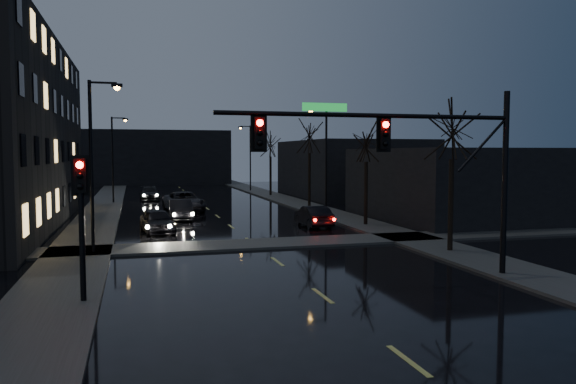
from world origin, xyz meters
TOP-DOWN VIEW (x-y plane):
  - sidewalk_left at (-8.50, 35.00)m, footprint 3.00×140.00m
  - sidewalk_right at (8.50, 35.00)m, footprint 3.00×140.00m
  - sidewalk_cross at (0.00, 18.50)m, footprint 40.00×3.00m
  - commercial_right_near at (15.50, 26.00)m, footprint 10.00×14.00m
  - commercial_right_far at (17.00, 48.00)m, footprint 12.00×18.00m
  - far_block at (-3.00, 78.00)m, footprint 22.00×10.00m
  - signal_mast at (3.85, 9.00)m, footprint 11.11×0.41m
  - signal_pole_left at (-7.50, 8.99)m, footprint 0.35×0.41m
  - tree_near at (8.40, 14.00)m, footprint 3.52×3.52m
  - tree_mid_a at (8.40, 24.00)m, footprint 3.30×3.30m
  - tree_mid_b at (8.40, 36.00)m, footprint 3.74×3.74m
  - tree_far at (8.40, 50.00)m, footprint 3.43×3.43m
  - streetlight_l_near at (-7.58, 18.00)m, footprint 1.53×0.28m
  - streetlight_l_far at (-7.58, 45.00)m, footprint 1.53×0.28m
  - streetlight_r_mid at (7.58, 30.00)m, footprint 1.53×0.28m
  - streetlight_r_far at (7.58, 58.00)m, footprint 1.53×0.28m
  - oncoming_car_a at (-4.66, 24.33)m, footprint 2.19×4.36m
  - oncoming_car_b at (-2.83, 30.24)m, footprint 1.64×4.38m
  - oncoming_car_c at (-2.09, 36.30)m, footprint 3.33×5.96m
  - oncoming_car_d at (-4.44, 48.14)m, footprint 2.00×4.66m
  - lead_car at (5.02, 24.47)m, footprint 1.44×4.11m

SIDE VIEW (x-z plane):
  - sidewalk_left at x=-8.50m, z-range 0.00..0.12m
  - sidewalk_right at x=8.50m, z-range 0.00..0.12m
  - sidewalk_cross at x=0.00m, z-range 0.00..0.12m
  - oncoming_car_d at x=-4.44m, z-range 0.00..1.34m
  - lead_car at x=5.02m, z-range 0.00..1.35m
  - oncoming_car_a at x=-4.66m, z-range 0.00..1.43m
  - oncoming_car_b at x=-2.83m, z-range 0.00..1.43m
  - oncoming_car_c at x=-2.09m, z-range 0.00..1.58m
  - commercial_right_near at x=15.50m, z-range 0.00..5.00m
  - commercial_right_far at x=17.00m, z-range 0.00..6.00m
  - signal_pole_left at x=-7.50m, z-range 0.75..5.27m
  - far_block at x=-3.00m, z-range 0.00..8.00m
  - streetlight_l_near at x=-7.58m, z-range 0.77..8.77m
  - streetlight_l_far at x=-7.58m, z-range 0.77..8.77m
  - streetlight_r_mid at x=7.58m, z-range 0.77..8.77m
  - streetlight_r_far at x=7.58m, z-range 0.77..8.77m
  - signal_mast at x=3.85m, z-range 1.37..8.37m
  - tree_mid_a at x=8.40m, z-range 2.04..9.61m
  - tree_far at x=8.40m, z-range 2.12..10.00m
  - tree_near at x=8.40m, z-range 2.18..10.26m
  - tree_mid_b at x=8.40m, z-range 2.32..10.90m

